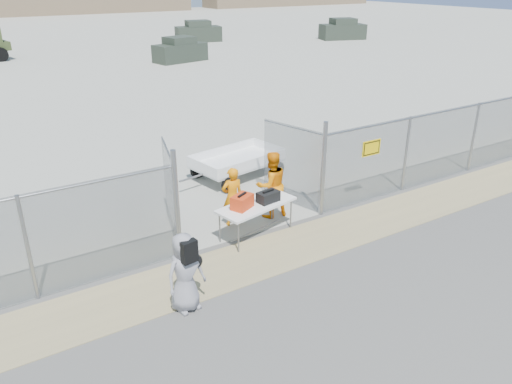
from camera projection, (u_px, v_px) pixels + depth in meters
ground at (306, 272)px, 10.57m from camera, size 160.00×160.00×0.00m
tarmac_inside at (13, 46)px, 43.21m from camera, size 160.00×80.00×0.01m
dirt_strip at (279, 251)px, 11.35m from camera, size 44.00×1.60×0.01m
chain_link_fence at (256, 192)px, 11.68m from camera, size 40.00×0.20×2.20m
folding_table at (256, 220)px, 11.89m from camera, size 2.08×1.20×0.83m
orange_bag at (242, 202)px, 11.45m from camera, size 0.61×0.53×0.32m
black_duffel at (268, 197)px, 11.79m from camera, size 0.56×0.38×0.25m
security_worker_left at (232, 197)px, 12.26m from camera, size 0.59×0.42×1.52m
security_worker_right at (271, 185)px, 12.66m from camera, size 0.91×0.74×1.75m
visitor at (185, 272)px, 9.12m from camera, size 0.84×0.61×1.57m
utility_trailer at (238, 164)px, 15.33m from camera, size 3.79×2.40×0.85m
parked_vehicle_near at (180, 50)px, 35.29m from camera, size 3.98×2.40×1.68m
parked_vehicle_mid at (198, 31)px, 45.64m from camera, size 4.32×2.61×1.82m
parked_vehicle_far at (343, 29)px, 47.20m from camera, size 4.53×3.03×1.88m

